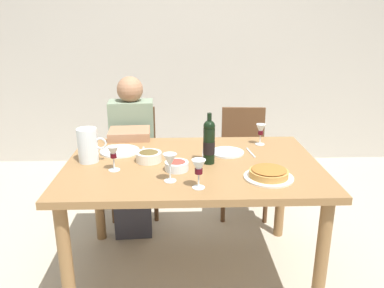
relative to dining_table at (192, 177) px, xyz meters
name	(u,v)px	position (x,y,z in m)	size (l,w,h in m)	color
ground_plane	(192,270)	(0.00, 0.00, -0.67)	(8.00, 8.00, 0.00)	#B2A893
back_wall	(185,36)	(0.00, 2.14, 0.73)	(8.00, 0.10, 2.80)	#B2ADA3
dining_table	(192,177)	(0.00, 0.00, 0.00)	(1.50, 1.00, 0.76)	olive
wine_bottle	(209,142)	(0.10, -0.01, 0.22)	(0.07, 0.07, 0.30)	black
water_pitcher	(88,147)	(-0.62, 0.04, 0.18)	(0.17, 0.12, 0.20)	silver
baked_tart	(269,173)	(0.40, -0.25, 0.12)	(0.27, 0.27, 0.06)	silver
salad_bowl	(177,165)	(-0.09, -0.12, 0.12)	(0.13, 0.13, 0.06)	silver
olive_bowl	(149,156)	(-0.26, 0.03, 0.13)	(0.15, 0.15, 0.07)	silver
wine_glass_left_diner	(199,168)	(0.02, -0.36, 0.20)	(0.07, 0.07, 0.15)	silver
wine_glass_right_diner	(170,161)	(-0.13, -0.27, 0.20)	(0.07, 0.07, 0.15)	silver
wine_glass_centre	(113,154)	(-0.45, -0.11, 0.19)	(0.06, 0.06, 0.14)	silver
wine_glass_spare	(261,131)	(0.47, 0.33, 0.19)	(0.06, 0.06, 0.14)	silver
dinner_plate_left_setting	(120,151)	(-0.46, 0.20, 0.10)	(0.25, 0.25, 0.01)	silver
dinner_plate_right_setting	(227,152)	(0.23, 0.16, 0.10)	(0.21, 0.21, 0.01)	silver
fork_left_setting	(96,152)	(-0.61, 0.20, 0.09)	(0.16, 0.01, 0.01)	silver
knife_left_setting	(143,151)	(-0.31, 0.20, 0.09)	(0.18, 0.01, 0.01)	silver
knife_right_setting	(251,153)	(0.38, 0.16, 0.09)	(0.18, 0.01, 0.01)	silver
spoon_right_setting	(204,153)	(0.08, 0.16, 0.09)	(0.16, 0.01, 0.01)	silver
chair_left	(134,154)	(-0.45, 0.91, -0.17)	(0.42, 0.42, 0.87)	brown
diner_left	(132,149)	(-0.44, 0.67, -0.05)	(0.35, 0.52, 1.16)	gray
chair_right	(243,154)	(0.46, 0.87, -0.17)	(0.43, 0.43, 0.87)	brown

